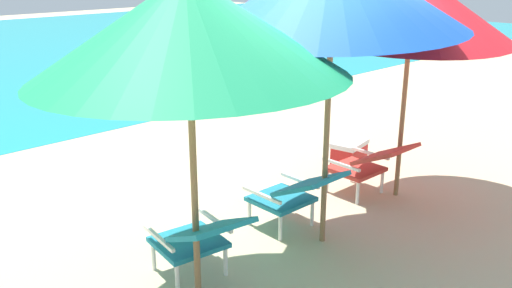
% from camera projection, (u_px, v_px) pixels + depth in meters
% --- Properties ---
extents(ground_plane, '(40.00, 40.00, 0.00)m').
position_uv_depth(ground_plane, '(85.00, 135.00, 8.11)').
color(ground_plane, '#CCB78E').
extents(lounge_chair_left, '(0.65, 0.94, 0.68)m').
position_uv_depth(lounge_chair_left, '(199.00, 237.00, 4.26)').
color(lounge_chair_left, teal).
rests_on(lounge_chair_left, ground_plane).
extents(lounge_chair_center, '(0.56, 0.88, 0.68)m').
position_uv_depth(lounge_chair_center, '(295.00, 192.00, 5.08)').
color(lounge_chair_center, teal).
rests_on(lounge_chair_center, ground_plane).
extents(lounge_chair_right, '(0.56, 0.88, 0.68)m').
position_uv_depth(lounge_chair_right, '(369.00, 162.00, 5.84)').
color(lounge_chair_right, red).
rests_on(lounge_chair_right, ground_plane).
extents(beach_umbrella_left, '(2.78, 2.79, 2.40)m').
position_uv_depth(beach_umbrella_left, '(188.00, 27.00, 3.56)').
color(beach_umbrella_left, olive).
rests_on(beach_umbrella_left, ground_plane).
extents(beach_umbrella_right, '(2.81, 2.82, 2.42)m').
position_uv_depth(beach_umbrella_right, '(412.00, 5.00, 5.38)').
color(beach_umbrella_right, olive).
rests_on(beach_umbrella_right, ground_plane).
extents(cooler_box, '(0.52, 0.40, 0.32)m').
position_uv_depth(cooler_box, '(349.00, 153.00, 6.84)').
color(cooler_box, red).
rests_on(cooler_box, ground_plane).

